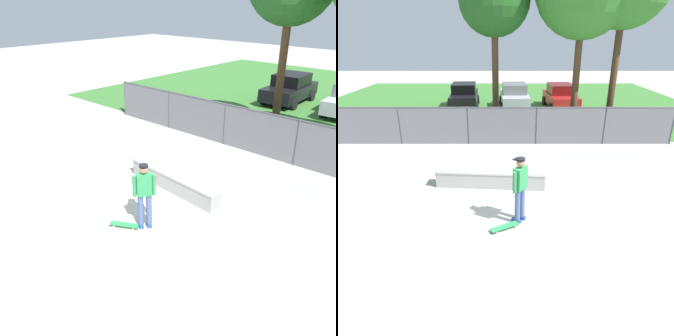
% 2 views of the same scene
% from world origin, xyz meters
% --- Properties ---
extents(ground_plane, '(80.00, 80.00, 0.00)m').
position_xyz_m(ground_plane, '(0.00, 0.00, 0.00)').
color(ground_plane, '#ADAAA3').
extents(grass_strip, '(27.71, 20.00, 0.02)m').
position_xyz_m(grass_strip, '(0.00, 16.47, 0.01)').
color(grass_strip, '#3D7A33').
rests_on(grass_strip, ground).
extents(concrete_ledge, '(3.66, 0.75, 0.57)m').
position_xyz_m(concrete_ledge, '(-0.36, 1.70, 0.29)').
color(concrete_ledge, '#999993').
rests_on(concrete_ledge, ground).
extents(skateboarder, '(0.43, 0.50, 1.84)m').
position_xyz_m(skateboarder, '(0.53, -0.38, 1.03)').
color(skateboarder, '#2647A5').
rests_on(skateboarder, ground).
extents(skateboard, '(0.79, 0.57, 0.09)m').
position_xyz_m(skateboard, '(0.13, -0.78, 0.07)').
color(skateboard, '#2D8C4C').
rests_on(skateboard, ground).
extents(chainlink_fence, '(15.78, 0.07, 1.75)m').
position_xyz_m(chainlink_fence, '(-0.00, 6.17, 0.95)').
color(chainlink_fence, '#4C4C51').
rests_on(chainlink_fence, ground).
extents(car_black, '(2.20, 4.29, 1.66)m').
position_xyz_m(car_black, '(-2.79, 14.32, 0.84)').
color(car_black, black).
rests_on(car_black, ground).
extents(car_silver, '(2.20, 4.29, 1.66)m').
position_xyz_m(car_silver, '(0.74, 14.18, 0.84)').
color(car_silver, '#B7BABF').
rests_on(car_silver, ground).
extents(car_red, '(2.20, 4.29, 1.66)m').
position_xyz_m(car_red, '(3.95, 13.97, 0.84)').
color(car_red, '#B21E1E').
rests_on(car_red, ground).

